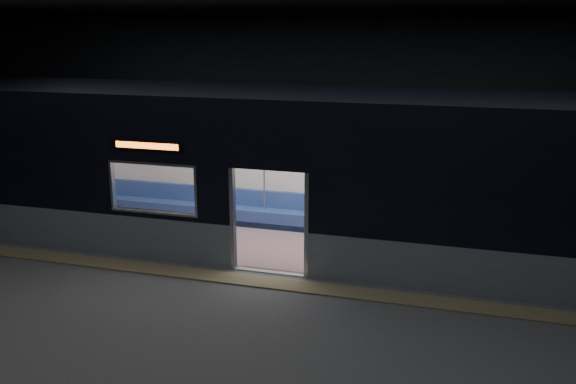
% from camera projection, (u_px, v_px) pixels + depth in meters
% --- Properties ---
extents(station_floor, '(24.00, 14.00, 0.01)m').
position_uv_depth(station_floor, '(252.00, 295.00, 10.86)').
color(station_floor, '#47494C').
rests_on(station_floor, ground).
extents(station_envelope, '(24.00, 14.00, 5.00)m').
position_uv_depth(station_envelope, '(248.00, 87.00, 9.88)').
color(station_envelope, black).
rests_on(station_envelope, station_floor).
extents(tactile_strip, '(22.80, 0.50, 0.03)m').
position_uv_depth(tactile_strip, '(262.00, 282.00, 11.36)').
color(tactile_strip, '#8C7F59').
rests_on(tactile_strip, station_floor).
extents(metro_car, '(18.00, 3.04, 3.35)m').
position_uv_depth(metro_car, '(291.00, 164.00, 12.72)').
color(metro_car, gray).
rests_on(metro_car, station_floor).
extents(passenger, '(0.44, 0.75, 1.47)m').
position_uv_depth(passenger, '(404.00, 205.00, 13.30)').
color(passenger, black).
rests_on(passenger, metro_car).
extents(handbag, '(0.36, 0.32, 0.16)m').
position_uv_depth(handbag, '(402.00, 214.00, 13.11)').
color(handbag, black).
rests_on(handbag, passenger).
extents(transit_map, '(0.89, 0.03, 0.58)m').
position_uv_depth(transit_map, '(473.00, 180.00, 13.06)').
color(transit_map, white).
rests_on(transit_map, metro_car).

